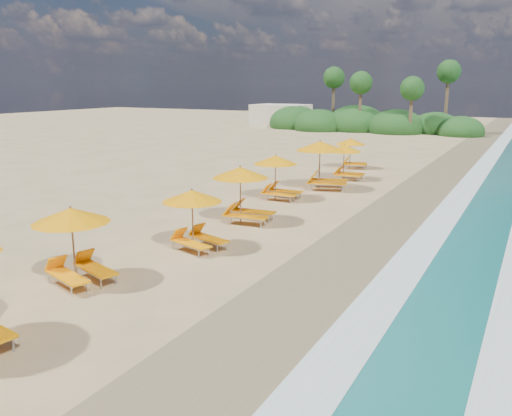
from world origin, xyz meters
TOP-DOWN VIEW (x-y plane):
  - ground at (0.00, 0.00)m, footprint 160.00×160.00m
  - wet_sand at (4.00, 0.00)m, footprint 4.00×160.00m
  - surf_foam at (6.70, 0.00)m, footprint 4.00×160.00m
  - station_3 at (-2.51, -6.08)m, footprint 2.81×2.74m
  - station_4 at (-1.33, -1.88)m, footprint 2.63×2.55m
  - station_5 at (-1.64, 2.06)m, footprint 2.71×2.56m
  - station_6 at (-2.34, 6.69)m, footprint 2.41×2.23m
  - station_7 at (-1.34, 10.12)m, footprint 3.29×3.19m
  - station_8 at (-1.20, 13.50)m, footprint 2.35×2.20m
  - station_9 at (-2.20, 17.72)m, footprint 2.57×2.50m
  - treeline at (-9.94, 45.51)m, footprint 25.80×8.80m
  - beach_building at (-22.00, 48.00)m, footprint 7.00×5.00m

SIDE VIEW (x-z plane):
  - ground at x=0.00m, z-range 0.00..0.00m
  - wet_sand at x=4.00m, z-range 0.00..0.01m
  - surf_foam at x=6.70m, z-range 0.02..0.03m
  - treeline at x=-9.94m, z-range -3.87..5.86m
  - station_9 at x=-2.20m, z-range 0.12..2.17m
  - station_8 at x=-1.20m, z-range 0.13..2.22m
  - station_4 at x=-1.33m, z-range 0.13..2.23m
  - station_6 at x=-2.34m, z-range 0.13..2.34m
  - station_3 at x=-2.51m, z-range 0.13..2.36m
  - station_5 at x=-1.64m, z-range 0.14..2.49m
  - beach_building at x=-22.00m, z-range 0.00..2.80m
  - station_7 at x=-1.34m, z-range 0.16..2.81m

